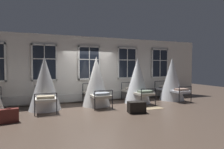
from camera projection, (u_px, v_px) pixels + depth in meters
name	position (u px, v px, depth m)	size (l,w,h in m)	color
ground	(97.00, 106.00, 8.45)	(24.56, 24.56, 0.00)	#4C3D33
back_wall_with_windows	(89.00, 69.00, 9.60)	(13.28, 0.10, 3.23)	silver
window_bank	(89.00, 80.00, 9.51)	(9.50, 0.10, 2.69)	black
cot_second	(45.00, 84.00, 7.75)	(1.27, 1.95, 2.15)	black
cot_third	(96.00, 82.00, 8.57)	(1.27, 1.95, 2.19)	black
cot_fourth	(137.00, 81.00, 9.27)	(1.27, 1.96, 2.15)	black
cot_fifth	(172.00, 79.00, 10.05)	(1.27, 1.96, 2.21)	black
rug_fourth	(153.00, 108.00, 8.10)	(0.80, 0.56, 0.01)	#8E7A5B
suitcase_dark	(9.00, 116.00, 5.97)	(0.58, 0.29, 0.47)	#5B231E
travel_trunk	(136.00, 107.00, 7.27)	(0.64, 0.40, 0.43)	black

